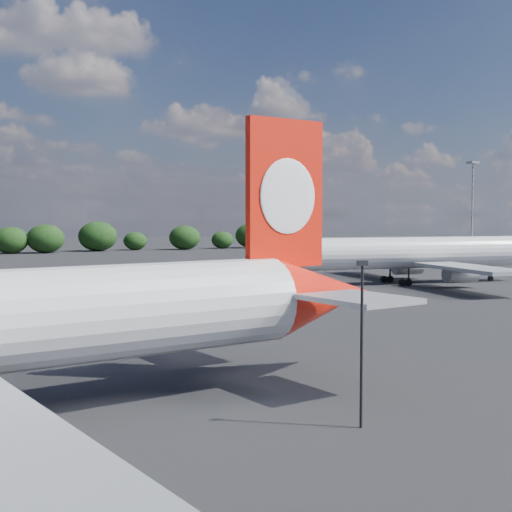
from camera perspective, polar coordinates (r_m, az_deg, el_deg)
name	(u,v)px	position (r m, az deg, el deg)	size (l,w,h in m)	color
ground	(11,298)	(103.59, -19.05, -3.20)	(500.00, 500.00, 0.00)	black
china_southern_airliner	(401,254)	(119.51, 11.53, 0.18)	(50.57, 48.15, 16.49)	silver
apron_lamp_post	(362,333)	(38.68, 8.45, -6.12)	(0.55, 0.30, 9.03)	black
floodlight_mast_near	(472,203)	(129.04, 16.92, 4.09)	(1.60, 1.60, 20.60)	gray
billboard_yellow	(19,240)	(225.66, -18.40, 1.24)	(5.00, 0.30, 5.50)	yellow
horizon_treeline	(28,240)	(224.05, -17.77, 1.24)	(202.90, 15.70, 9.35)	black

